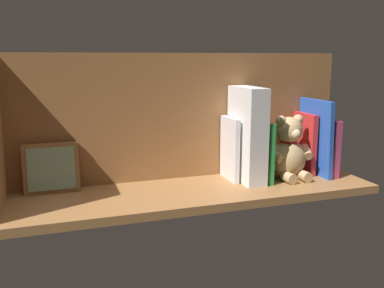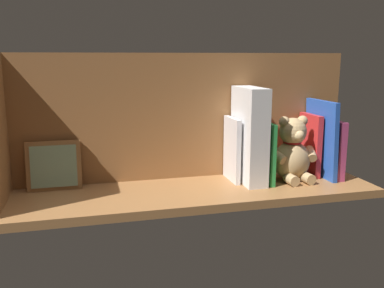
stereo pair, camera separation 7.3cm
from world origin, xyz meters
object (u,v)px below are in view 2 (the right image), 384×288
object	(u,v)px
book_0	(328,147)
teddy_bear	(292,152)
picture_frame_leaning	(54,166)
dictionary_thick_white	(249,135)

from	to	relation	value
book_0	teddy_bear	bearing A→B (deg)	8.47
picture_frame_leaning	dictionary_thick_white	bearing A→B (deg)	173.67
book_0	dictionary_thick_white	xyz separation A→B (cm)	(24.93, 0.23, 4.85)
teddy_bear	book_0	bearing A→B (deg)	-174.27
dictionary_thick_white	teddy_bear	bearing A→B (deg)	172.60
dictionary_thick_white	picture_frame_leaning	distance (cm)	53.12
book_0	dictionary_thick_white	world-z (taller)	dictionary_thick_white
teddy_bear	dictionary_thick_white	xyz separation A→B (cm)	(12.50, -1.62, 5.14)
picture_frame_leaning	book_0	bearing A→B (deg)	175.87
teddy_bear	picture_frame_leaning	xyz separation A→B (cm)	(64.86, -7.43, -1.65)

